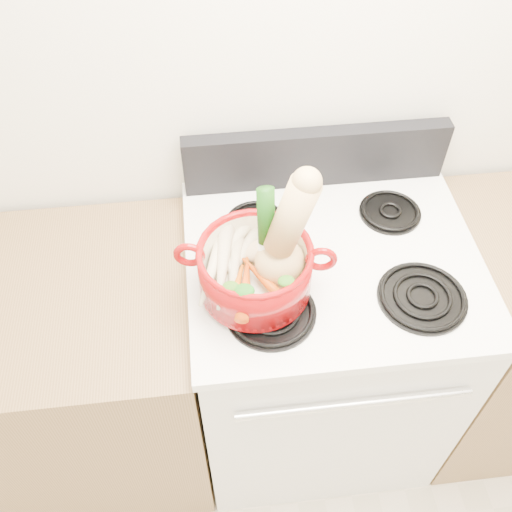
{
  "coord_description": "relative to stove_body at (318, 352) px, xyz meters",
  "views": [
    {
      "loc": [
        -0.32,
        0.46,
        2.1
      ],
      "look_at": [
        -0.22,
        1.29,
        1.11
      ],
      "focal_mm": 40.0,
      "sensor_mm": 36.0,
      "label": 1
    }
  ],
  "objects": [
    {
      "name": "pot_handle_left",
      "position": [
        -0.37,
        -0.06,
        0.62
      ],
      "size": [
        0.08,
        0.03,
        0.08
      ],
      "primitive_type": "torus",
      "rotation": [
        1.57,
        0.0,
        -0.16
      ],
      "color": "maroon",
      "rests_on": "dutch_oven"
    },
    {
      "name": "leek",
      "position": [
        -0.19,
        -0.07,
        0.67
      ],
      "size": [
        0.05,
        0.09,
        0.27
      ],
      "primitive_type": "cylinder",
      "rotation": [
        -0.17,
        0.0,
        0.09
      ],
      "color": "silver",
      "rests_on": "dutch_oven"
    },
    {
      "name": "stove_body",
      "position": [
        0.0,
        0.0,
        0.0
      ],
      "size": [
        0.76,
        0.65,
        0.92
      ],
      "primitive_type": "cube",
      "color": "silver",
      "rests_on": "floor"
    },
    {
      "name": "parsnip_1",
      "position": [
        -0.27,
        -0.07,
        0.57
      ],
      "size": [
        0.08,
        0.21,
        0.06
      ],
      "primitive_type": "cone",
      "rotation": [
        1.66,
        0.0,
        -0.18
      ],
      "color": "beige",
      "rests_on": "dutch_oven"
    },
    {
      "name": "burner_front_right",
      "position": [
        0.19,
        -0.16,
        0.5
      ],
      "size": [
        0.22,
        0.22,
        0.02
      ],
      "primitive_type": "cylinder",
      "color": "black",
      "rests_on": "cooktop"
    },
    {
      "name": "carrot_1",
      "position": [
        -0.27,
        -0.13,
        0.56
      ],
      "size": [
        0.07,
        0.14,
        0.04
      ],
      "primitive_type": "cone",
      "rotation": [
        1.66,
        0.0,
        -0.33
      ],
      "color": "#DD630B",
      "rests_on": "dutch_oven"
    },
    {
      "name": "burner_front_left",
      "position": [
        -0.19,
        -0.16,
        0.5
      ],
      "size": [
        0.22,
        0.22,
        0.02
      ],
      "primitive_type": "cylinder",
      "color": "black",
      "rests_on": "cooktop"
    },
    {
      "name": "parsnip_3",
      "position": [
        -0.32,
        -0.08,
        0.58
      ],
      "size": [
        0.11,
        0.2,
        0.06
      ],
      "primitive_type": "cone",
      "rotation": [
        1.66,
        0.0,
        -0.37
      ],
      "color": "beige",
      "rests_on": "dutch_oven"
    },
    {
      "name": "cooktop",
      "position": [
        0.0,
        0.0,
        0.47
      ],
      "size": [
        0.78,
        0.67,
        0.03
      ],
      "primitive_type": "cube",
      "color": "white",
      "rests_on": "stove_body"
    },
    {
      "name": "ginger",
      "position": [
        -0.2,
        -0.02,
        0.56
      ],
      "size": [
        0.1,
        0.09,
        0.05
      ],
      "primitive_type": "ellipsoid",
      "rotation": [
        0.0,
        0.0,
        0.43
      ],
      "color": "tan",
      "rests_on": "dutch_oven"
    },
    {
      "name": "burner_back_right",
      "position": [
        0.19,
        0.14,
        0.5
      ],
      "size": [
        0.17,
        0.17,
        0.02
      ],
      "primitive_type": "cylinder",
      "color": "black",
      "rests_on": "cooktop"
    },
    {
      "name": "control_backsplash",
      "position": [
        0.0,
        0.3,
        0.58
      ],
      "size": [
        0.76,
        0.05,
        0.18
      ],
      "primitive_type": "cube",
      "color": "black",
      "rests_on": "cooktop"
    },
    {
      "name": "pot_handle_right",
      "position": [
        -0.07,
        -0.11,
        0.62
      ],
      "size": [
        0.08,
        0.03,
        0.08
      ],
      "primitive_type": "torus",
      "rotation": [
        1.57,
        0.0,
        -0.16
      ],
      "color": "maroon",
      "rests_on": "dutch_oven"
    },
    {
      "name": "dutch_oven",
      "position": [
        -0.22,
        -0.09,
        0.58
      ],
      "size": [
        0.31,
        0.31,
        0.14
      ],
      "primitive_type": "cylinder",
      "rotation": [
        0.0,
        0.0,
        -0.16
      ],
      "color": "maroon",
      "rests_on": "burner_front_left"
    },
    {
      "name": "carrot_2",
      "position": [
        -0.2,
        -0.12,
        0.57
      ],
      "size": [
        0.11,
        0.15,
        0.04
      ],
      "primitive_type": "cone",
      "rotation": [
        1.66,
        0.0,
        0.57
      ],
      "color": "#CC530A",
      "rests_on": "dutch_oven"
    },
    {
      "name": "burner_back_left",
      "position": [
        -0.19,
        0.14,
        0.5
      ],
      "size": [
        0.17,
        0.17,
        0.02
      ],
      "primitive_type": "cylinder",
      "color": "black",
      "rests_on": "cooktop"
    },
    {
      "name": "carrot_0",
      "position": [
        -0.24,
        -0.12,
        0.56
      ],
      "size": [
        0.05,
        0.17,
        0.05
      ],
      "primitive_type": "cone",
      "rotation": [
        1.66,
        0.0,
        -0.13
      ],
      "color": "#BC4709",
      "rests_on": "dutch_oven"
    },
    {
      "name": "parsnip_5",
      "position": [
        -0.3,
        -0.08,
        0.59
      ],
      "size": [
        0.08,
        0.23,
        0.06
      ],
      "primitive_type": "cone",
      "rotation": [
        1.66,
        0.0,
        -0.16
      ],
      "color": "beige",
      "rests_on": "dutch_oven"
    },
    {
      "name": "wall_back",
      "position": [
        0.0,
        0.35,
        0.84
      ],
      "size": [
        3.5,
        0.02,
        2.6
      ],
      "primitive_type": "cube",
      "color": "white",
      "rests_on": "floor"
    },
    {
      "name": "oven_handle",
      "position": [
        0.0,
        -0.34,
        0.32
      ],
      "size": [
        0.6,
        0.02,
        0.02
      ],
      "primitive_type": "cylinder",
      "rotation": [
        0.0,
        1.57,
        0.0
      ],
      "color": "silver",
      "rests_on": "stove_body"
    },
    {
      "name": "squash",
      "position": [
        -0.14,
        -0.08,
        0.69
      ],
      "size": [
        0.21,
        0.13,
        0.33
      ],
      "primitive_type": null,
      "rotation": [
        0.0,
        0.27,
        0.03
      ],
      "color": "#DCB971",
      "rests_on": "dutch_oven"
    },
    {
      "name": "parsnip_2",
      "position": [
        -0.28,
        -0.06,
        0.57
      ],
      "size": [
        0.1,
        0.19,
        0.06
      ],
      "primitive_type": "cone",
      "rotation": [
        1.66,
        0.0,
        0.32
      ],
      "color": "beige",
      "rests_on": "dutch_oven"
    },
    {
      "name": "carrot_3",
      "position": [
        -0.25,
        -0.15,
        0.57
      ],
      "size": [
        0.06,
        0.16,
        0.05
      ],
      "primitive_type": "cone",
      "rotation": [
        1.66,
        0.0,
        -0.19
      ],
      "color": "#DE520B",
      "rests_on": "dutch_oven"
    },
    {
      "name": "parsnip_4",
      "position": [
        -0.27,
        -0.01,
        0.58
      ],
      "size": [
        0.16,
        0.17,
        0.06
      ],
      "primitive_type": "cone",
      "rotation": [
        1.66,
        0.0,
        -0.7
      ],
      "color": "beige",
      "rests_on": "dutch_oven"
    },
    {
      "name": "parsnip_0",
      "position": [
        -0.26,
        -0.05,
        0.56
      ],
      "size": [
        0.14,
        0.19,
        0.06
      ],
      "primitive_type": "cone",
      "rotation": [
        1.66,
        0.0,
        -0.58
      ],
      "color": "beige",
      "rests_on": "dutch_oven"
    }
  ]
}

